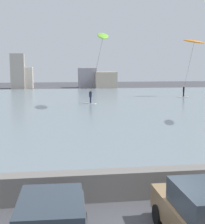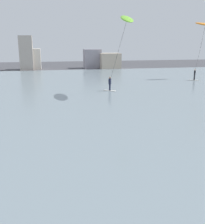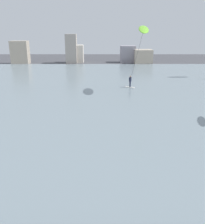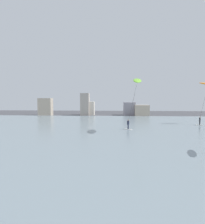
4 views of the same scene
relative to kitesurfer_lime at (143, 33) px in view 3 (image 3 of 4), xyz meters
name	(u,v)px [view 3 (image 3 of 4)]	position (x,y,z in m)	size (l,w,h in m)	color
water_bay	(119,90)	(-2.68, 0.88, -7.46)	(84.00, 52.00, 0.10)	gray
far_shore_buildings	(88,53)	(-8.58, 29.21, -5.16)	(33.28, 5.31, 6.80)	#B7A893
kitesurfer_lime	(143,33)	(0.00, 0.00, 0.00)	(2.73, 5.23, 8.56)	silver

